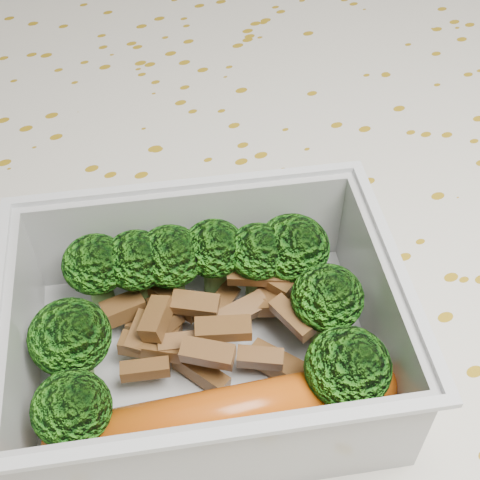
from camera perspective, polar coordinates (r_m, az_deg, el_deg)
name	(u,v)px	position (r m, az deg, el deg)	size (l,w,h in m)	color
dining_table	(249,353)	(0.47, 0.78, -9.59)	(1.40, 0.90, 0.75)	brown
tablecloth	(250,309)	(0.43, 0.85, -5.89)	(1.46, 0.96, 0.19)	silver
lunch_container	(206,342)	(0.34, -2.94, -8.67)	(0.23, 0.20, 0.07)	silver
broccoli_florets	(205,297)	(0.34, -2.97, -4.86)	(0.17, 0.15, 0.05)	#608C3F
meat_pile	(207,322)	(0.35, -2.79, -6.96)	(0.10, 0.09, 0.03)	brown
sausage	(226,415)	(0.32, -1.24, -14.70)	(0.16, 0.06, 0.03)	#BD4D0F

